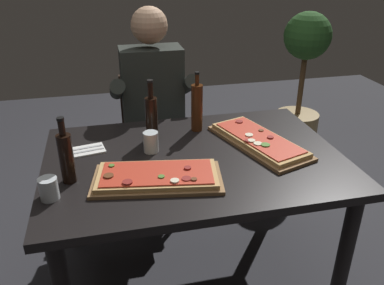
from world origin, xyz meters
TOP-DOWN VIEW (x-y plane):
  - ground_plane at (0.00, 0.00)m, footprint 6.40×6.40m
  - dining_table at (0.00, 0.00)m, footprint 1.40×0.96m
  - pizza_rectangular_front at (-0.20, -0.18)m, footprint 0.58×0.34m
  - pizza_rectangular_left at (0.35, 0.06)m, footprint 0.40×0.62m
  - wine_bottle_dark at (-0.17, 0.23)m, footprint 0.06×0.06m
  - oil_bottle_amber at (0.08, 0.30)m, footprint 0.06×0.06m
  - vinegar_bottle_green at (-0.57, -0.10)m, footprint 0.06×0.06m
  - tumbler_near_camera at (-0.63, -0.21)m, footprint 0.07×0.07m
  - tumbler_far_side at (-0.19, 0.10)m, footprint 0.07×0.07m
  - napkin_cutlery_set at (-0.50, 0.17)m, footprint 0.20×0.14m
  - diner_chair at (-0.09, 0.86)m, footprint 0.44×0.44m
  - seated_diner at (-0.09, 0.74)m, footprint 0.53×0.41m
  - potted_plant_corner at (1.22, 1.28)m, footprint 0.38×0.38m

SIDE VIEW (x-z plane):
  - ground_plane at x=0.00m, z-range 0.00..0.00m
  - diner_chair at x=-0.09m, z-range 0.05..0.92m
  - potted_plant_corner at x=1.22m, z-range 0.02..1.22m
  - dining_table at x=0.00m, z-range 0.27..1.01m
  - seated_diner at x=-0.09m, z-range 0.08..1.41m
  - napkin_cutlery_set at x=-0.50m, z-range 0.74..0.75m
  - pizza_rectangular_left at x=0.35m, z-range 0.74..0.78m
  - pizza_rectangular_front at x=-0.20m, z-range 0.73..0.78m
  - tumbler_near_camera at x=-0.63m, z-range 0.74..0.83m
  - tumbler_far_side at x=-0.19m, z-range 0.73..0.84m
  - vinegar_bottle_green at x=-0.57m, z-range 0.71..1.00m
  - wine_bottle_dark at x=-0.17m, z-range 0.71..1.02m
  - oil_bottle_amber at x=0.08m, z-range 0.71..1.03m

